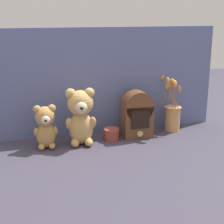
{
  "coord_description": "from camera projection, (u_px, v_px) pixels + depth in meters",
  "views": [
    {
      "loc": [
        -0.49,
        -1.63,
        0.65
      ],
      "look_at": [
        0.0,
        0.02,
        0.16
      ],
      "focal_mm": 55.0,
      "sensor_mm": 36.0,
      "label": 1
    }
  ],
  "objects": [
    {
      "name": "flower_vase",
      "position": [
        172.0,
        113.0,
        1.96
      ],
      "size": [
        0.13,
        0.19,
        0.33
      ],
      "color": "tan",
      "rests_on": "ground"
    },
    {
      "name": "backdrop_wall",
      "position": [
        104.0,
        81.0,
        1.89
      ],
      "size": [
        1.31,
        0.02,
        0.58
      ],
      "color": "slate",
      "rests_on": "ground"
    },
    {
      "name": "vintage_radio",
      "position": [
        137.0,
        113.0,
        1.86
      ],
      "size": [
        0.16,
        0.11,
        0.26
      ],
      "color": "brown",
      "rests_on": "ground"
    },
    {
      "name": "ground_plane",
      "position": [
        113.0,
        141.0,
        1.81
      ],
      "size": [
        4.0,
        4.0,
        0.0
      ],
      "primitive_type": "plane",
      "color": "#3D3847"
    },
    {
      "name": "decorative_tin_tall",
      "position": [
        112.0,
        134.0,
        1.83
      ],
      "size": [
        0.08,
        0.08,
        0.06
      ],
      "color": "#993D33",
      "rests_on": "ground"
    },
    {
      "name": "teddy_bear_medium",
      "position": [
        45.0,
        126.0,
        1.7
      ],
      "size": [
        0.12,
        0.11,
        0.22
      ],
      "color": "tan",
      "rests_on": "ground"
    },
    {
      "name": "teddy_bear_large",
      "position": [
        81.0,
        116.0,
        1.74
      ],
      "size": [
        0.16,
        0.15,
        0.3
      ],
      "color": "tan",
      "rests_on": "ground"
    }
  ]
}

